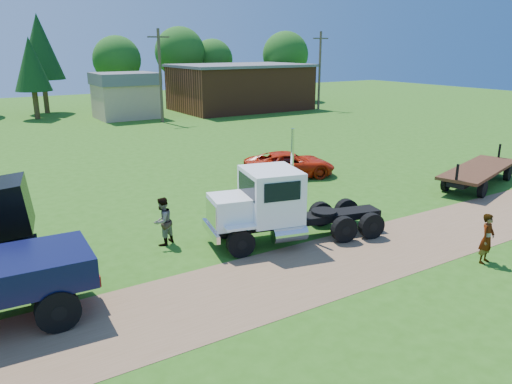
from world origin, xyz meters
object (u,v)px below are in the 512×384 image
spectator_a (487,239)px  white_semi_tractor (273,206)px  flatbed_trailer (479,172)px  orange_pickup (290,164)px

spectator_a → white_semi_tractor: bearing=121.7°
flatbed_trailer → spectator_a: bearing=-160.8°
spectator_a → orange_pickup: bearing=73.4°
flatbed_trailer → white_semi_tractor: bearing=166.4°
orange_pickup → flatbed_trailer: (7.62, -7.14, 0.04)m
white_semi_tractor → spectator_a: (5.28, -5.67, -0.58)m
white_semi_tractor → flatbed_trailer: bearing=15.7°
white_semi_tractor → flatbed_trailer: (14.17, 0.75, -0.71)m
orange_pickup → flatbed_trailer: bearing=-113.8°
orange_pickup → spectator_a: spectator_a is taller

